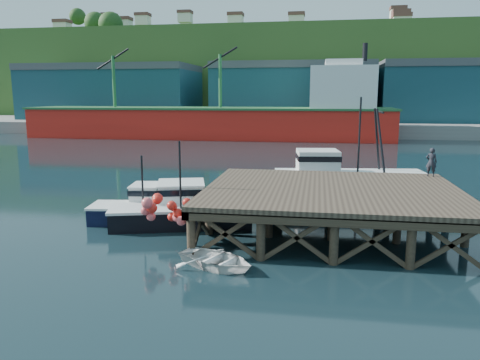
% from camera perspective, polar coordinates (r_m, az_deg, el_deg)
% --- Properties ---
extents(ground, '(300.00, 300.00, 0.00)m').
position_cam_1_polar(ground, '(23.80, -2.46, -5.53)').
color(ground, black).
rests_on(ground, ground).
extents(wharf, '(12.00, 10.00, 2.62)m').
position_cam_1_polar(wharf, '(22.68, 11.13, -1.47)').
color(wharf, brown).
rests_on(wharf, ground).
extents(far_quay, '(160.00, 40.00, 2.00)m').
position_cam_1_polar(far_quay, '(92.68, 6.55, 6.84)').
color(far_quay, gray).
rests_on(far_quay, ground).
extents(warehouse_left, '(32.00, 16.00, 9.00)m').
position_cam_1_polar(warehouse_left, '(96.02, -15.23, 9.96)').
color(warehouse_left, '#194453').
rests_on(warehouse_left, far_quay).
extents(warehouse_mid, '(28.00, 16.00, 9.00)m').
position_cam_1_polar(warehouse_mid, '(87.53, 6.45, 10.25)').
color(warehouse_mid, '#194453').
rests_on(warehouse_mid, far_quay).
extents(warehouse_right, '(30.00, 16.00, 9.00)m').
position_cam_1_polar(warehouse_right, '(90.97, 25.94, 9.29)').
color(warehouse_right, '#194453').
rests_on(warehouse_right, far_quay).
extents(cargo_ship, '(55.50, 10.00, 13.75)m').
position_cam_1_polar(cargo_ship, '(71.70, -1.18, 7.76)').
color(cargo_ship, red).
rests_on(cargo_ship, ground).
extents(hillside, '(220.00, 50.00, 22.00)m').
position_cam_1_polar(hillside, '(122.57, 7.41, 12.33)').
color(hillside, '#2D511E').
rests_on(hillside, ground).
extents(boat_navy, '(5.91, 3.47, 3.56)m').
position_cam_1_polar(boat_navy, '(24.89, -11.25, -3.32)').
color(boat_navy, black).
rests_on(boat_navy, ground).
extents(boat_black, '(7.46, 6.18, 4.34)m').
position_cam_1_polar(boat_black, '(24.06, -7.19, -3.47)').
color(boat_black, black).
rests_on(boat_black, ground).
extents(trawler, '(9.90, 4.62, 6.39)m').
position_cam_1_polar(trawler, '(30.64, 12.93, 0.32)').
color(trawler, '#CBB683').
rests_on(trawler, ground).
extents(dinghy, '(3.85, 3.43, 0.66)m').
position_cam_1_polar(dinghy, '(18.08, -2.90, -9.64)').
color(dinghy, white).
rests_on(dinghy, ground).
extents(dockworker, '(0.65, 0.51, 1.56)m').
position_cam_1_polar(dockworker, '(27.49, 22.29, 2.04)').
color(dockworker, black).
rests_on(dockworker, wharf).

